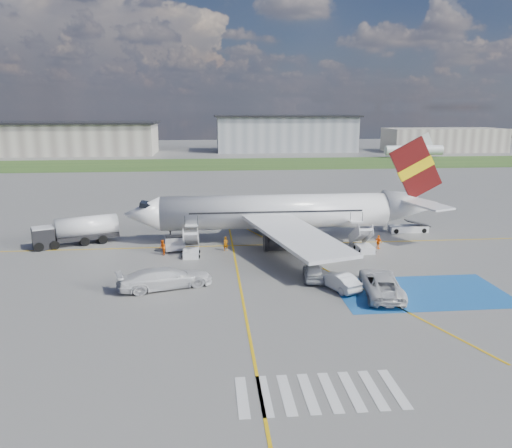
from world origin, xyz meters
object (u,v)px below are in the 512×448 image
object	(u,v)px
car_silver_b	(338,281)
van_white_b	(165,275)
belt_loader	(408,229)
airliner	(288,211)
fuel_tanker	(77,233)
car_silver_a	(313,271)
gpu_cart	(175,244)
van_white_a	(381,280)

from	to	relation	value
car_silver_b	van_white_b	bearing A→B (deg)	-30.39
belt_loader	van_white_b	distance (m)	33.28
airliner	fuel_tanker	xyz separation A→B (m)	(-23.95, 0.29, -2.08)
airliner	van_white_b	distance (m)	19.77
belt_loader	car_silver_a	xyz separation A→B (m)	(-15.44, -16.22, 0.37)
belt_loader	car_silver_b	distance (m)	23.42
car_silver_b	airliner	bearing A→B (deg)	-107.52
belt_loader	car_silver_a	bearing A→B (deg)	-132.42
fuel_tanker	belt_loader	size ratio (longest dim) A/B	1.83
fuel_tanker	gpu_cart	world-z (taller)	fuel_tanker
belt_loader	car_silver_a	size ratio (longest dim) A/B	1.16
van_white_b	car_silver_a	bearing A→B (deg)	-102.13
gpu_cart	belt_loader	world-z (taller)	gpu_cart
gpu_cart	van_white_a	size ratio (longest dim) A/B	0.36
gpu_cart	van_white_b	distance (m)	11.19
fuel_tanker	car_silver_a	bearing A→B (deg)	-52.83
van_white_a	gpu_cart	bearing A→B (deg)	-28.58
gpu_cart	van_white_b	world-z (taller)	van_white_b
car_silver_a	van_white_a	bearing A→B (deg)	149.64
van_white_a	van_white_b	bearing A→B (deg)	0.51
belt_loader	van_white_a	size ratio (longest dim) A/B	0.82
belt_loader	gpu_cart	bearing A→B (deg)	-167.01
van_white_a	fuel_tanker	bearing A→B (deg)	-22.07
airliner	fuel_tanker	size ratio (longest dim) A/B	3.95
van_white_a	van_white_b	xyz separation A→B (m)	(-17.99, 2.94, 0.02)
car_silver_b	belt_loader	bearing A→B (deg)	-149.84
belt_loader	car_silver_a	distance (m)	22.40
van_white_a	airliner	bearing A→B (deg)	-64.25
car_silver_a	van_white_b	distance (m)	13.12
fuel_tanker	belt_loader	xyz separation A→B (m)	(39.56, 2.02, -0.93)
gpu_cart	car_silver_b	bearing A→B (deg)	-50.19
gpu_cart	car_silver_a	bearing A→B (deg)	-46.98
airliner	car_silver_a	size ratio (longest dim) A/B	8.39
airliner	van_white_a	size ratio (longest dim) A/B	5.94
van_white_a	van_white_b	world-z (taller)	van_white_b
fuel_tanker	belt_loader	world-z (taller)	fuel_tanker
car_silver_a	van_white_b	size ratio (longest dim) A/B	0.72
car_silver_a	car_silver_b	xyz separation A→B (m)	(1.59, -2.66, -0.00)
car_silver_a	van_white_b	bearing A→B (deg)	11.66
fuel_tanker	car_silver_b	bearing A→B (deg)	-55.59
fuel_tanker	car_silver_a	distance (m)	27.99
airliner	belt_loader	bearing A→B (deg)	8.42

